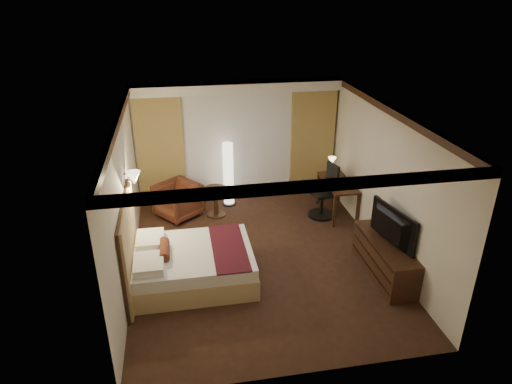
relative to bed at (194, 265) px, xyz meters
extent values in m
cube|color=black|center=(1.21, 0.45, -0.29)|extent=(4.50, 5.50, 0.01)
cube|color=white|center=(1.21, 0.45, 2.41)|extent=(4.50, 5.50, 0.01)
cube|color=beige|center=(1.21, 3.20, 1.06)|extent=(4.50, 0.02, 2.70)
cube|color=beige|center=(-1.04, 0.45, 1.06)|extent=(0.02, 5.50, 2.70)
cube|color=beige|center=(3.46, 0.45, 1.06)|extent=(0.02, 5.50, 2.70)
cube|color=white|center=(1.21, 2.95, 2.31)|extent=(4.50, 0.50, 0.20)
cube|color=silver|center=(1.21, 3.12, 0.96)|extent=(2.48, 0.04, 2.45)
cube|color=#AA844D|center=(-0.49, 3.06, 0.96)|extent=(1.00, 0.14, 2.45)
cube|color=#AA844D|center=(2.91, 3.06, 0.96)|extent=(1.00, 0.14, 2.45)
imported|color=#442114|center=(-0.21, 2.36, 0.13)|extent=(1.09, 1.10, 0.83)
imported|color=black|center=(3.18, -0.41, 0.67)|extent=(0.85, 1.23, 0.15)
camera|label=1|loc=(-0.11, -6.47, 4.33)|focal=32.00mm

